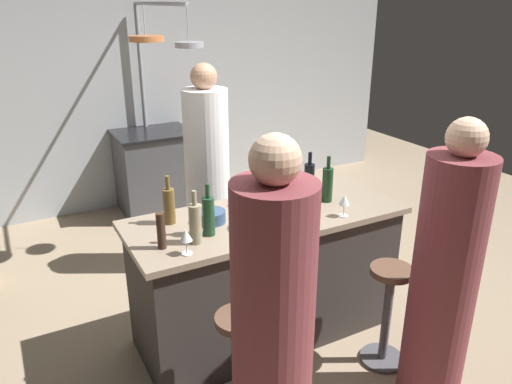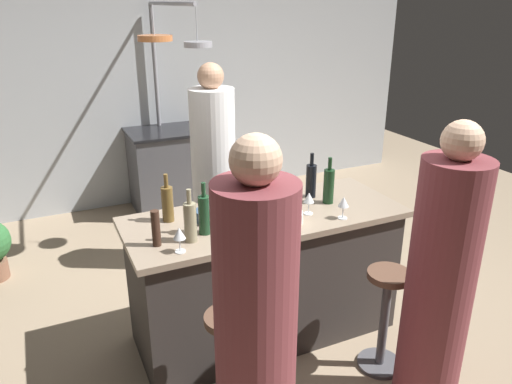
{
  "view_description": "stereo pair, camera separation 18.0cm",
  "coord_description": "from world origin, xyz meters",
  "views": [
    {
      "loc": [
        -1.42,
        -2.5,
        2.18
      ],
      "look_at": [
        0.0,
        0.15,
        1.0
      ],
      "focal_mm": 34.49,
      "sensor_mm": 36.0,
      "label": 1
    },
    {
      "loc": [
        -1.26,
        -2.58,
        2.18
      ],
      "look_at": [
        0.0,
        0.15,
        1.0
      ],
      "focal_mm": 34.49,
      "sensor_mm": 36.0,
      "label": 2
    }
  ],
  "objects": [
    {
      "name": "wine_bottle_dark",
      "position": [
        0.41,
        0.14,
        1.02
      ],
      "size": [
        0.07,
        0.07,
        0.31
      ],
      "color": "black",
      "rests_on": "kitchen_island"
    },
    {
      "name": "mixing_bowl_steel",
      "position": [
        -0.16,
        -0.15,
        0.94
      ],
      "size": [
        0.22,
        0.22,
        0.08
      ],
      "primitive_type": "cylinder",
      "color": "#B7B7BC",
      "rests_on": "kitchen_island"
    },
    {
      "name": "pepper_mill",
      "position": [
        -0.74,
        -0.13,
        1.01
      ],
      "size": [
        0.05,
        0.05,
        0.21
      ],
      "primitive_type": "cylinder",
      "color": "#382319",
      "rests_on": "kitchen_island"
    },
    {
      "name": "wine_bottle_green",
      "position": [
        -0.44,
        -0.1,
        1.02
      ],
      "size": [
        0.07,
        0.07,
        0.32
      ],
      "color": "#193D23",
      "rests_on": "kitchen_island"
    },
    {
      "name": "mixing_bowl_blue",
      "position": [
        -0.36,
        0.06,
        0.94
      ],
      "size": [
        0.17,
        0.17,
        0.07
      ],
      "primitive_type": "cylinder",
      "color": "#334C6B",
      "rests_on": "kitchen_island"
    },
    {
      "name": "guest_right",
      "position": [
        0.55,
        -0.96,
        0.77
      ],
      "size": [
        0.35,
        0.35,
        1.66
      ],
      "color": "brown",
      "rests_on": "ground_plane"
    },
    {
      "name": "bar_stool_left",
      "position": [
        -0.51,
        -0.62,
        0.38
      ],
      "size": [
        0.28,
        0.28,
        0.68
      ],
      "color": "#4C4C51",
      "rests_on": "ground_plane"
    },
    {
      "name": "wine_bottle_amber",
      "position": [
        -0.59,
        0.17,
        1.02
      ],
      "size": [
        0.07,
        0.07,
        0.31
      ],
      "color": "brown",
      "rests_on": "kitchen_island"
    },
    {
      "name": "cutting_board",
      "position": [
        -0.0,
        0.13,
        0.91
      ],
      "size": [
        0.32,
        0.22,
        0.02
      ],
      "primitive_type": "cube",
      "color": "#997047",
      "rests_on": "kitchen_island"
    },
    {
      "name": "guest_left",
      "position": [
        -0.52,
        -0.97,
        0.8
      ],
      "size": [
        0.36,
        0.36,
        1.72
      ],
      "color": "brown",
      "rests_on": "ground_plane"
    },
    {
      "name": "overhead_pot_rack",
      "position": [
        -0.07,
        1.94,
        1.64
      ],
      "size": [
        0.6,
        1.48,
        2.17
      ],
      "color": "gray",
      "rests_on": "ground_plane"
    },
    {
      "name": "wine_glass_near_right_guest",
      "position": [
        -0.64,
        -0.26,
        1.01
      ],
      "size": [
        0.07,
        0.07,
        0.15
      ],
      "color": "silver",
      "rests_on": "kitchen_island"
    },
    {
      "name": "chef",
      "position": [
        0.04,
        1.08,
        0.8
      ],
      "size": [
        0.37,
        0.37,
        1.73
      ],
      "color": "white",
      "rests_on": "ground_plane"
    },
    {
      "name": "wine_glass_by_chef",
      "position": [
        0.25,
        -0.11,
        1.01
      ],
      "size": [
        0.07,
        0.07,
        0.15
      ],
      "color": "silver",
      "rests_on": "kitchen_island"
    },
    {
      "name": "kitchen_island",
      "position": [
        0.0,
        0.0,
        0.45
      ],
      "size": [
        1.8,
        0.72,
        0.9
      ],
      "color": "#332D2B",
      "rests_on": "ground_plane"
    },
    {
      "name": "stove_range",
      "position": [
        0.0,
        2.45,
        0.45
      ],
      "size": [
        0.8,
        0.64,
        0.89
      ],
      "color": "#47474C",
      "rests_on": "ground_plane"
    },
    {
      "name": "wine_glass_near_left_guest",
      "position": [
        0.41,
        -0.26,
        1.01
      ],
      "size": [
        0.07,
        0.07,
        0.15
      ],
      "color": "silver",
      "rests_on": "kitchen_island"
    },
    {
      "name": "bar_stool_right",
      "position": [
        0.51,
        -0.62,
        0.38
      ],
      "size": [
        0.28,
        0.28,
        0.68
      ],
      "color": "#4C4C51",
      "rests_on": "ground_plane"
    },
    {
      "name": "wine_bottle_red",
      "position": [
        0.47,
        -0.0,
        1.02
      ],
      "size": [
        0.07,
        0.07,
        0.32
      ],
      "color": "#143319",
      "rests_on": "kitchen_island"
    },
    {
      "name": "wine_bottle_white",
      "position": [
        -0.55,
        -0.16,
        1.02
      ],
      "size": [
        0.07,
        0.07,
        0.31
      ],
      "color": "gray",
      "rests_on": "kitchen_island"
    },
    {
      "name": "ground_plane",
      "position": [
        0.0,
        0.0,
        0.0
      ],
      "size": [
        9.0,
        9.0,
        0.0
      ],
      "primitive_type": "plane",
      "color": "gray"
    },
    {
      "name": "back_wall",
      "position": [
        0.0,
        2.85,
        1.3
      ],
      "size": [
        6.4,
        0.16,
        2.6
      ],
      "primitive_type": "cube",
      "color": "#B2B7BC",
      "rests_on": "ground_plane"
    },
    {
      "name": "mixing_bowl_ceramic",
      "position": [
        0.07,
        -0.16,
        0.93
      ],
      "size": [
        0.19,
        0.19,
        0.07
      ],
      "primitive_type": "cylinder",
      "color": "silver",
      "rests_on": "kitchen_island"
    }
  ]
}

